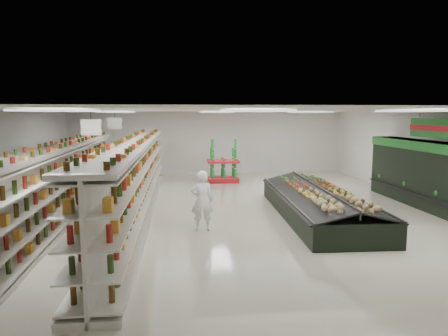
{
  "coord_description": "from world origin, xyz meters",
  "views": [
    {
      "loc": [
        -1.66,
        -12.54,
        3.1
      ],
      "look_at": [
        -0.03,
        0.91,
        1.25
      ],
      "focal_mm": 32.0,
      "sensor_mm": 36.0,
      "label": 1
    }
  ],
  "objects": [
    {
      "name": "floor",
      "position": [
        0.0,
        0.0,
        0.0
      ],
      "size": [
        16.0,
        16.0,
        0.0
      ],
      "primitive_type": "plane",
      "color": "beige",
      "rests_on": "ground"
    },
    {
      "name": "ceiling",
      "position": [
        0.0,
        0.0,
        3.2
      ],
      "size": [
        14.0,
        16.0,
        0.02
      ],
      "primitive_type": "cube",
      "color": "white",
      "rests_on": "wall_back"
    },
    {
      "name": "wall_back",
      "position": [
        0.0,
        8.0,
        1.6
      ],
      "size": [
        14.0,
        0.02,
        3.2
      ],
      "primitive_type": "cube",
      "color": "silver",
      "rests_on": "floor"
    },
    {
      "name": "wall_front",
      "position": [
        0.0,
        -8.0,
        1.6
      ],
      "size": [
        14.0,
        0.02,
        3.2
      ],
      "primitive_type": "cube",
      "color": "silver",
      "rests_on": "floor"
    },
    {
      "name": "wall_right",
      "position": [
        7.0,
        0.0,
        1.6
      ],
      "size": [
        0.02,
        16.0,
        3.2
      ],
      "primitive_type": "cube",
      "color": "silver",
      "rests_on": "floor"
    },
    {
      "name": "produce_wall_case",
      "position": [
        6.53,
        -1.5,
        1.24
      ],
      "size": [
        0.93,
        8.0,
        2.2
      ],
      "color": "black",
      "rests_on": "floor"
    },
    {
      "name": "aisle_sign_near",
      "position": [
        -3.8,
        -2.0,
        2.75
      ],
      "size": [
        0.52,
        0.06,
        0.75
      ],
      "color": "white",
      "rests_on": "ceiling"
    },
    {
      "name": "aisle_sign_far",
      "position": [
        -3.8,
        2.0,
        2.75
      ],
      "size": [
        0.52,
        0.06,
        0.75
      ],
      "color": "white",
      "rests_on": "ceiling"
    },
    {
      "name": "hortifruti_banner",
      "position": [
        6.25,
        -1.5,
        2.65
      ],
      "size": [
        0.12,
        3.2,
        0.95
      ],
      "color": "#1E7125",
      "rests_on": "ceiling"
    },
    {
      "name": "gondola_left",
      "position": [
        -5.06,
        0.1,
        0.99
      ],
      "size": [
        1.08,
        12.49,
        2.16
      ],
      "rotation": [
        0.0,
        0.0,
        0.01
      ],
      "color": "beige",
      "rests_on": "floor"
    },
    {
      "name": "gondola_center",
      "position": [
        -2.89,
        -0.43,
        1.04
      ],
      "size": [
        1.15,
        13.13,
        2.27
      ],
      "rotation": [
        0.0,
        0.0,
        -0.01
      ],
      "color": "beige",
      "rests_on": "floor"
    },
    {
      "name": "produce_island",
      "position": [
        2.57,
        -1.16,
        0.43
      ],
      "size": [
        2.59,
        6.43,
        0.95
      ],
      "rotation": [
        0.0,
        0.0,
        -0.05
      ],
      "color": "black",
      "rests_on": "floor"
    },
    {
      "name": "soda_endcap",
      "position": [
        0.45,
        5.25,
        0.87
      ],
      "size": [
        1.41,
        0.96,
        1.8
      ],
      "rotation": [
        0.0,
        0.0,
        -0.01
      ],
      "color": "#AE131C",
      "rests_on": "floor"
    },
    {
      "name": "shopper_main",
      "position": [
        -1.0,
        -2.19,
        0.81
      ],
      "size": [
        0.6,
        0.4,
        1.62
      ],
      "primitive_type": "imported",
      "rotation": [
        0.0,
        0.0,
        3.12
      ],
      "color": "silver",
      "rests_on": "floor"
    },
    {
      "name": "shopper_background",
      "position": [
        -2.8,
        3.05,
        0.85
      ],
      "size": [
        0.82,
        0.96,
        1.7
      ],
      "primitive_type": "imported",
      "rotation": [
        0.0,
        0.0,
        1.13
      ],
      "color": "tan",
      "rests_on": "floor"
    }
  ]
}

